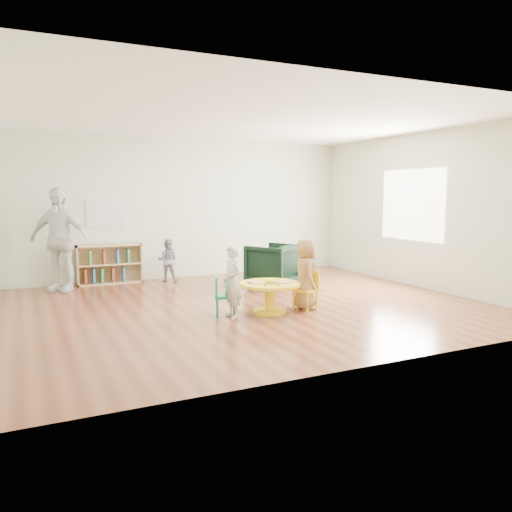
{
  "coord_description": "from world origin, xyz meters",
  "views": [
    {
      "loc": [
        -3.08,
        -6.85,
        1.71
      ],
      "look_at": [
        0.01,
        -0.3,
        0.8
      ],
      "focal_mm": 35.0,
      "sensor_mm": 36.0,
      "label": 1
    }
  ],
  "objects_px": {
    "kid_chair_right": "(307,288)",
    "activity_table": "(270,292)",
    "armchair": "(275,265)",
    "child_right": "(305,274)",
    "toddler": "(168,260)",
    "bookshelf": "(109,264)",
    "kid_chair_left": "(223,295)",
    "child_left": "(232,282)",
    "adult_caretaker": "(59,240)"
  },
  "relations": [
    {
      "from": "kid_chair_right",
      "to": "activity_table",
      "type": "bearing_deg",
      "value": 67.32
    },
    {
      "from": "armchair",
      "to": "child_right",
      "type": "distance_m",
      "value": 1.9
    },
    {
      "from": "armchair",
      "to": "toddler",
      "type": "distance_m",
      "value": 2.12
    },
    {
      "from": "activity_table",
      "to": "bookshelf",
      "type": "height_order",
      "value": "bookshelf"
    },
    {
      "from": "activity_table",
      "to": "child_right",
      "type": "distance_m",
      "value": 0.62
    },
    {
      "from": "kid_chair_left",
      "to": "armchair",
      "type": "xyz_separation_m",
      "value": [
        1.71,
        1.71,
        0.09
      ]
    },
    {
      "from": "kid_chair_right",
      "to": "armchair",
      "type": "height_order",
      "value": "armchair"
    },
    {
      "from": "child_left",
      "to": "child_right",
      "type": "relative_size",
      "value": 0.95
    },
    {
      "from": "kid_chair_left",
      "to": "armchair",
      "type": "relative_size",
      "value": 0.65
    },
    {
      "from": "activity_table",
      "to": "armchair",
      "type": "xyz_separation_m",
      "value": [
        1.03,
        1.83,
        0.09
      ]
    },
    {
      "from": "kid_chair_right",
      "to": "bookshelf",
      "type": "bearing_deg",
      "value": 11.13
    },
    {
      "from": "activity_table",
      "to": "toddler",
      "type": "relative_size",
      "value": 1.05
    },
    {
      "from": "child_right",
      "to": "armchair",
      "type": "bearing_deg",
      "value": 0.75
    },
    {
      "from": "child_left",
      "to": "adult_caretaker",
      "type": "relative_size",
      "value": 0.55
    },
    {
      "from": "child_right",
      "to": "child_left",
      "type": "bearing_deg",
      "value": 105.57
    },
    {
      "from": "activity_table",
      "to": "kid_chair_right",
      "type": "xyz_separation_m",
      "value": [
        0.63,
        0.01,
        0.01
      ]
    },
    {
      "from": "child_left",
      "to": "adult_caretaker",
      "type": "bearing_deg",
      "value": -152.55
    },
    {
      "from": "activity_table",
      "to": "child_left",
      "type": "distance_m",
      "value": 0.63
    },
    {
      "from": "kid_chair_right",
      "to": "child_right",
      "type": "bearing_deg",
      "value": 90.31
    },
    {
      "from": "child_left",
      "to": "toddler",
      "type": "xyz_separation_m",
      "value": [
        -0.04,
        3.18,
        -0.09
      ]
    },
    {
      "from": "activity_table",
      "to": "kid_chair_right",
      "type": "height_order",
      "value": "kid_chair_right"
    },
    {
      "from": "activity_table",
      "to": "armchair",
      "type": "bearing_deg",
      "value": 60.68
    },
    {
      "from": "kid_chair_left",
      "to": "adult_caretaker",
      "type": "height_order",
      "value": "adult_caretaker"
    },
    {
      "from": "bookshelf",
      "to": "toddler",
      "type": "bearing_deg",
      "value": -14.76
    },
    {
      "from": "child_right",
      "to": "adult_caretaker",
      "type": "relative_size",
      "value": 0.58
    },
    {
      "from": "adult_caretaker",
      "to": "armchair",
      "type": "bearing_deg",
      "value": 15.94
    },
    {
      "from": "activity_table",
      "to": "toddler",
      "type": "distance_m",
      "value": 3.21
    },
    {
      "from": "adult_caretaker",
      "to": "kid_chair_right",
      "type": "bearing_deg",
      "value": -8.93
    },
    {
      "from": "activity_table",
      "to": "child_left",
      "type": "relative_size",
      "value": 0.87
    },
    {
      "from": "armchair",
      "to": "toddler",
      "type": "xyz_separation_m",
      "value": [
        -1.67,
        1.31,
        0.02
      ]
    },
    {
      "from": "kid_chair_right",
      "to": "bookshelf",
      "type": "height_order",
      "value": "bookshelf"
    },
    {
      "from": "bookshelf",
      "to": "child_left",
      "type": "bearing_deg",
      "value": -72.08
    },
    {
      "from": "armchair",
      "to": "bookshelf",
      "type": "bearing_deg",
      "value": -57.74
    },
    {
      "from": "activity_table",
      "to": "adult_caretaker",
      "type": "relative_size",
      "value": 0.48
    },
    {
      "from": "child_right",
      "to": "activity_table",
      "type": "bearing_deg",
      "value": 103.13
    },
    {
      "from": "bookshelf",
      "to": "adult_caretaker",
      "type": "bearing_deg",
      "value": -154.98
    },
    {
      "from": "kid_chair_left",
      "to": "adult_caretaker",
      "type": "xyz_separation_m",
      "value": [
        -1.92,
        2.89,
        0.61
      ]
    },
    {
      "from": "armchair",
      "to": "toddler",
      "type": "bearing_deg",
      "value": -65.72
    },
    {
      "from": "toddler",
      "to": "adult_caretaker",
      "type": "xyz_separation_m",
      "value": [
        -1.96,
        -0.13,
        0.49
      ]
    },
    {
      "from": "bookshelf",
      "to": "adult_caretaker",
      "type": "distance_m",
      "value": 1.12
    },
    {
      "from": "bookshelf",
      "to": "kid_chair_right",
      "type": "bearing_deg",
      "value": -55.5
    },
    {
      "from": "bookshelf",
      "to": "child_right",
      "type": "distance_m",
      "value": 4.14
    },
    {
      "from": "kid_chair_left",
      "to": "kid_chair_right",
      "type": "xyz_separation_m",
      "value": [
        1.31,
        -0.11,
        0.01
      ]
    },
    {
      "from": "child_left",
      "to": "bookshelf",
      "type": "bearing_deg",
      "value": -167.96
    },
    {
      "from": "activity_table",
      "to": "armchair",
      "type": "distance_m",
      "value": 2.1
    },
    {
      "from": "adult_caretaker",
      "to": "child_right",
      "type": "bearing_deg",
      "value": -9.52
    },
    {
      "from": "activity_table",
      "to": "kid_chair_right",
      "type": "distance_m",
      "value": 0.63
    },
    {
      "from": "kid_chair_right",
      "to": "kid_chair_left",
      "type": "bearing_deg",
      "value": 61.81
    },
    {
      "from": "kid_chair_left",
      "to": "child_left",
      "type": "relative_size",
      "value": 0.56
    },
    {
      "from": "kid_chair_right",
      "to": "child_left",
      "type": "distance_m",
      "value": 1.24
    }
  ]
}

